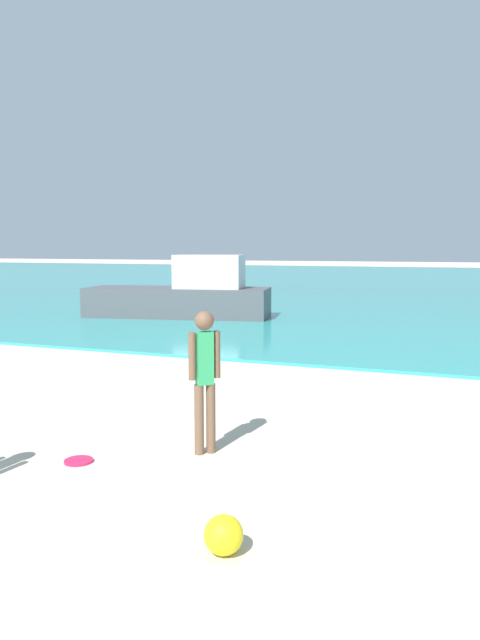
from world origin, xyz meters
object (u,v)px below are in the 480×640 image
Objects in this scene: person_standing at (205,373)px; frisbee at (79,461)px; boat_near at (185,295)px; beach_ball at (224,535)px.

person_standing reaches higher than frisbee.
frisbee is 0.05× the size of boat_near.
boat_near is 14.86m from beach_ball.
person_standing is at bearing 118.28° from beach_ball.
person_standing is 5.34× the size of beach_ball.
beach_ball is (2.16, -1.20, 0.13)m from frisbee.
frisbee is (-1.11, -0.74, -0.87)m from person_standing.
person_standing reaches higher than beach_ball.
beach_ball reaches higher than frisbee.
person_standing is 2.32m from beach_ball.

